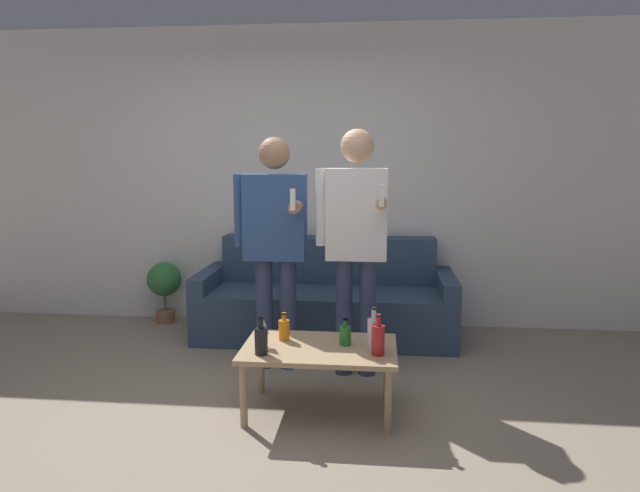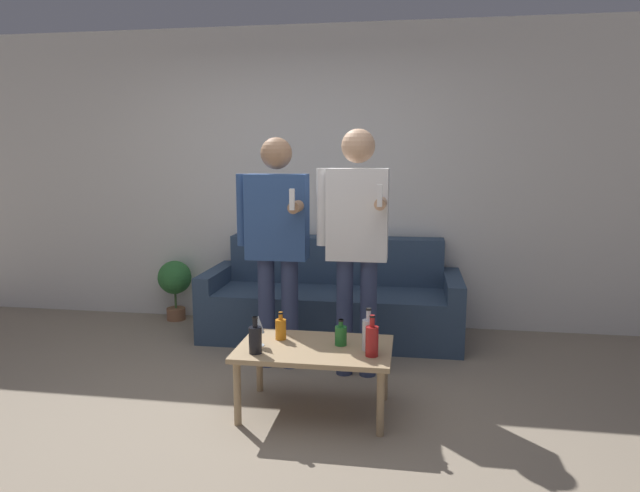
{
  "view_description": "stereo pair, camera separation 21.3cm",
  "coord_description": "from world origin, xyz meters",
  "px_view_note": "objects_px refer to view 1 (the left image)",
  "views": [
    {
      "loc": [
        0.78,
        -3.01,
        1.57
      ],
      "look_at": [
        0.38,
        0.81,
        0.95
      ],
      "focal_mm": 32.0,
      "sensor_mm": 36.0,
      "label": 1
    },
    {
      "loc": [
        0.99,
        -2.98,
        1.57
      ],
      "look_at": [
        0.38,
        0.81,
        0.95
      ],
      "focal_mm": 32.0,
      "sensor_mm": 36.0,
      "label": 2
    }
  ],
  "objects_px": {
    "couch": "(326,302)",
    "person_standing_right": "(356,232)",
    "person_standing_left": "(274,235)",
    "coffee_table": "(319,354)",
    "bottle_orange": "(284,329)"
  },
  "relations": [
    {
      "from": "coffee_table",
      "to": "bottle_orange",
      "type": "distance_m",
      "value": 0.28
    },
    {
      "from": "person_standing_left",
      "to": "person_standing_right",
      "type": "distance_m",
      "value": 0.59
    },
    {
      "from": "couch",
      "to": "person_standing_left",
      "type": "height_order",
      "value": "person_standing_left"
    },
    {
      "from": "bottle_orange",
      "to": "person_standing_right",
      "type": "relative_size",
      "value": 0.1
    },
    {
      "from": "coffee_table",
      "to": "bottle_orange",
      "type": "bearing_deg",
      "value": 156.68
    },
    {
      "from": "person_standing_left",
      "to": "couch",
      "type": "bearing_deg",
      "value": 69.55
    },
    {
      "from": "couch",
      "to": "bottle_orange",
      "type": "bearing_deg",
      "value": -95.37
    },
    {
      "from": "couch",
      "to": "person_standing_right",
      "type": "relative_size",
      "value": 1.25
    },
    {
      "from": "couch",
      "to": "person_standing_right",
      "type": "distance_m",
      "value": 1.18
    },
    {
      "from": "couch",
      "to": "person_standing_right",
      "type": "height_order",
      "value": "person_standing_right"
    },
    {
      "from": "person_standing_left",
      "to": "person_standing_right",
      "type": "height_order",
      "value": "person_standing_right"
    },
    {
      "from": "coffee_table",
      "to": "person_standing_right",
      "type": "xyz_separation_m",
      "value": [
        0.19,
        0.63,
        0.66
      ]
    },
    {
      "from": "bottle_orange",
      "to": "person_standing_left",
      "type": "relative_size",
      "value": 0.1
    },
    {
      "from": "couch",
      "to": "coffee_table",
      "type": "xyz_separation_m",
      "value": [
        0.1,
        -1.51,
        0.07
      ]
    },
    {
      "from": "couch",
      "to": "person_standing_right",
      "type": "xyz_separation_m",
      "value": [
        0.29,
        -0.88,
        0.74
      ]
    }
  ]
}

